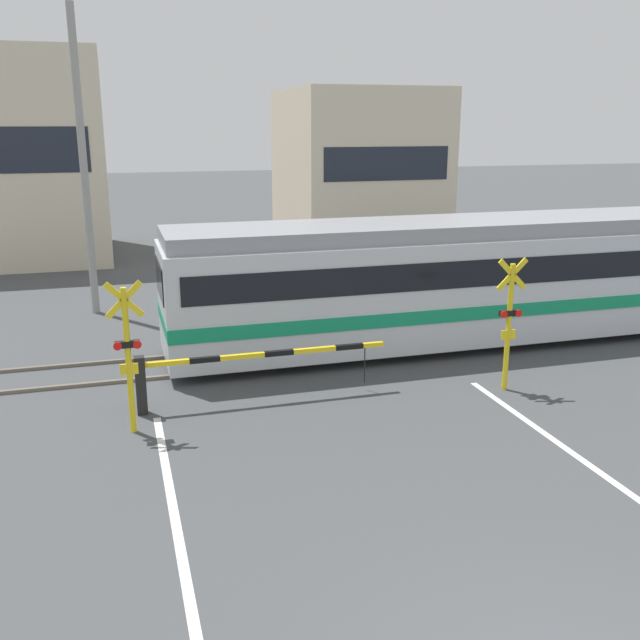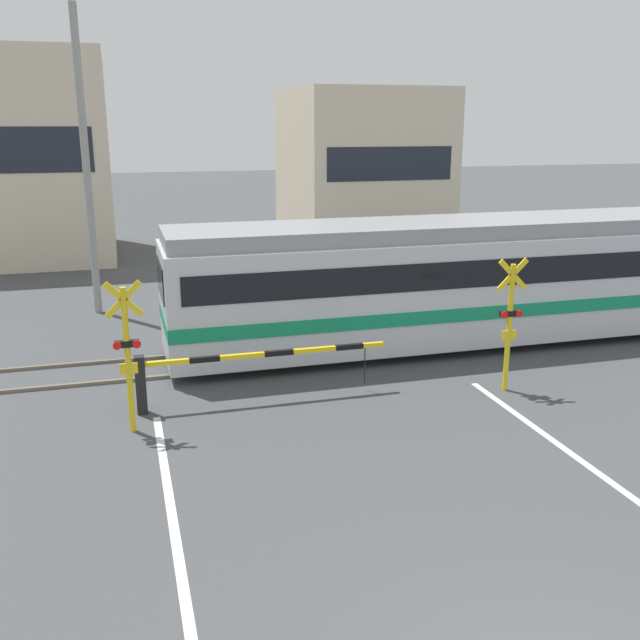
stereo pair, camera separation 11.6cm
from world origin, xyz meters
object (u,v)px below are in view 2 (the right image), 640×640
at_px(commuter_train, 474,277).
at_px(crossing_barrier_far, 338,290).
at_px(crossing_barrier_near, 216,367).
at_px(crossing_signal_right, 510,319).
at_px(pedestrian, 289,266).
at_px(crossing_signal_left, 127,350).

bearing_deg(commuter_train, crossing_barrier_far, 129.25).
relative_size(crossing_barrier_near, crossing_signal_right, 1.79).
distance_m(commuter_train, crossing_signal_right, 3.54).
bearing_deg(pedestrian, crossing_signal_right, -76.16).
bearing_deg(crossing_barrier_far, pedestrian, 103.27).
height_order(crossing_barrier_near, crossing_signal_left, crossing_signal_left).
bearing_deg(crossing_barrier_far, crossing_signal_left, -132.34).
relative_size(crossing_barrier_near, pedestrian, 3.01).
bearing_deg(crossing_signal_left, crossing_barrier_far, 47.66).
bearing_deg(crossing_signal_right, crossing_barrier_near, 172.27).
height_order(commuter_train, pedestrian, commuter_train).
bearing_deg(commuter_train, crossing_signal_left, -158.44).
xyz_separation_m(commuter_train, crossing_barrier_near, (-6.97, -2.59, -0.88)).
distance_m(crossing_barrier_near, crossing_signal_left, 2.00).
relative_size(crossing_signal_left, crossing_signal_right, 1.00).
bearing_deg(crossing_barrier_far, crossing_signal_right, -75.89).
bearing_deg(crossing_signal_left, commuter_train, 21.56).
xyz_separation_m(commuter_train, crossing_barrier_far, (-2.61, 3.19, -0.88)).
bearing_deg(crossing_barrier_near, crossing_signal_left, -153.79).
distance_m(commuter_train, pedestrian, 7.18).
height_order(crossing_signal_left, crossing_signal_right, same).
distance_m(crossing_barrier_far, crossing_signal_right, 6.85).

